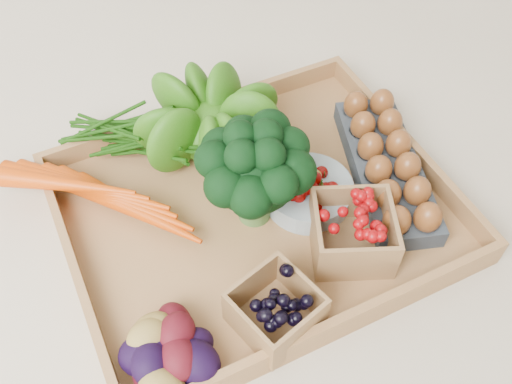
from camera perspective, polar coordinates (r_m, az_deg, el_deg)
name	(u,v)px	position (r m, az deg, el deg)	size (l,w,h in m)	color
ground	(256,217)	(0.87, 0.00, -2.47)	(4.00, 4.00, 0.00)	beige
tray	(256,214)	(0.86, 0.00, -2.18)	(0.55, 0.45, 0.01)	#A37444
carrots	(110,196)	(0.86, -14.44, -0.41)	(0.24, 0.17, 0.06)	#D14105
lettuce	(209,117)	(0.88, -4.74, 7.49)	(0.15, 0.15, 0.15)	#24580D
broccoli	(254,188)	(0.80, -0.18, 0.39)	(0.16, 0.16, 0.12)	black
cherry_bowl	(308,193)	(0.86, 5.26, -0.07)	(0.13, 0.13, 0.03)	#8C9EA5
egg_carton	(385,169)	(0.91, 12.81, 2.25)	(0.10, 0.28, 0.03)	#323740
potatoes	(163,347)	(0.71, -9.26, -15.08)	(0.15, 0.15, 0.08)	#3E0A12
punnet_blackberry	(275,310)	(0.73, 1.94, -11.67)	(0.10, 0.10, 0.07)	black
punnet_raspberry	(352,232)	(0.80, 9.62, -4.00)	(0.11, 0.11, 0.08)	maroon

